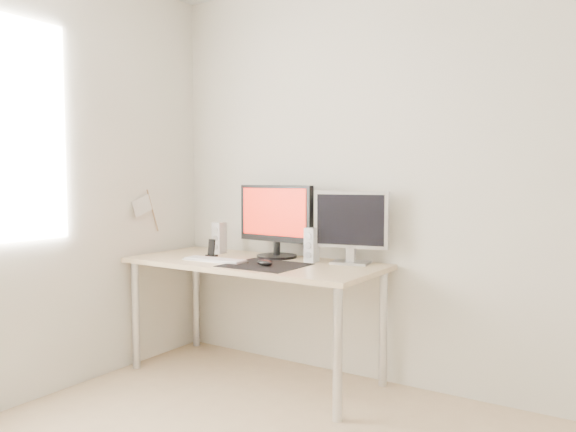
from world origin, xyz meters
The scene contains 11 objects.
wall_back centered at (0.00, 1.75, 1.25)m, with size 3.50×3.50×0.00m, color white.
mousepad centered at (-0.77, 1.28, 0.73)m, with size 0.45×0.40×0.00m, color black.
mouse centered at (-0.75, 1.25, 0.75)m, with size 0.10×0.06×0.04m, color black.
desk centered at (-0.93, 1.38, 0.65)m, with size 1.60×0.70×0.73m.
main_monitor centered at (-0.89, 1.57, 0.98)m, with size 0.55×0.28×0.47m.
second_monitor centered at (-0.38, 1.60, 0.97)m, with size 0.45×0.20×0.43m.
speaker_left centered at (-1.33, 1.53, 0.84)m, with size 0.07×0.08×0.21m.
speaker_right centered at (-0.61, 1.53, 0.84)m, with size 0.07×0.08×0.21m.
keyboard centered at (-1.13, 1.25, 0.74)m, with size 0.42×0.14×0.02m.
phone_dock centered at (-1.27, 1.38, 0.76)m, with size 0.06×0.05×0.11m.
pennant centered at (-1.72, 1.24, 1.05)m, with size 0.01×0.23×0.29m.
Camera 1 is at (1.11, -1.39, 1.25)m, focal length 35.00 mm.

